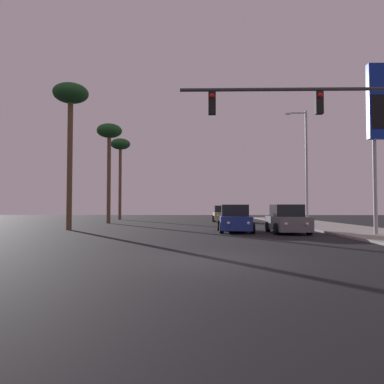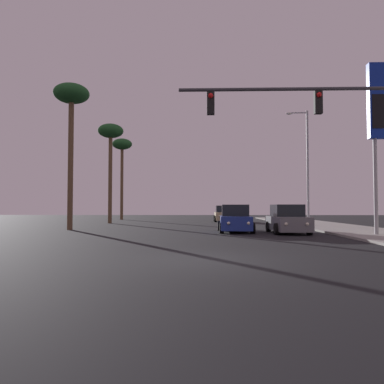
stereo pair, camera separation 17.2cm
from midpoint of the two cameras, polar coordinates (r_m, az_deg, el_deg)
The scene contains 10 objects.
ground_plane at distance 11.08m, azimuth 2.49°, elevation -10.29°, with size 120.00×120.00×0.00m, color black.
sidewalk_right at distance 23.18m, azimuth 26.17°, elevation -5.72°, with size 5.00×60.00×0.12m.
car_blue at distance 23.26m, azimuth 6.33°, elevation -4.19°, with size 2.04×4.34×1.68m.
car_grey at distance 22.72m, azimuth 14.08°, elevation -4.18°, with size 2.04×4.33×1.68m.
car_tan at distance 39.52m, azimuth 4.49°, elevation -3.41°, with size 2.04×4.32×1.68m.
traffic_light_mast at distance 15.96m, azimuth 20.07°, elevation 9.61°, with size 8.60×0.36×6.50m.
street_lamp at distance 30.77m, azimuth 16.67°, elevation 4.49°, with size 1.74×0.24×9.00m.
palm_tree_near at distance 27.43m, azimuth -18.20°, elevation 12.84°, with size 2.40×2.40×9.94m.
palm_tree_mid at distance 36.63m, azimuth -12.64°, elevation 8.22°, with size 2.40×2.40×9.42m.
palm_tree_far at distance 46.54m, azimuth -10.98°, elevation 6.44°, with size 2.40×2.40×9.85m.
Camera 1 is at (-0.34, -10.97, 1.54)m, focal length 35.00 mm.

